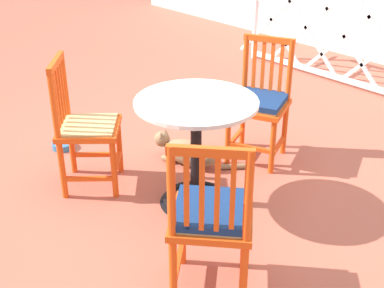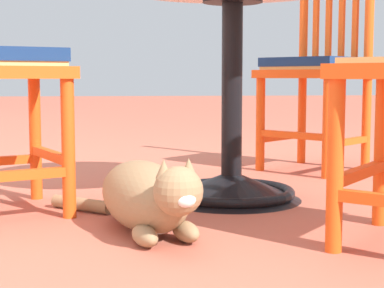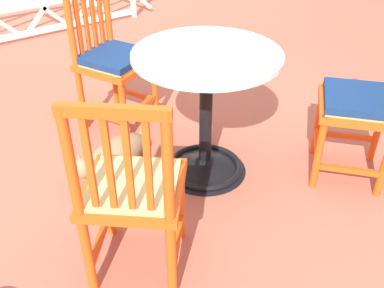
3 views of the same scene
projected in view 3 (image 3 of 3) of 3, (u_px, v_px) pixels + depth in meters
ground_plane at (197, 177)px, 2.56m from camera, size 24.00×24.00×0.00m
cafe_table at (206, 129)px, 2.45m from camera, size 0.76×0.76×0.73m
orange_chair_at_corner at (363, 105)px, 2.34m from camera, size 0.56×0.56×0.91m
orange_chair_tucked_in at (113, 61)px, 2.81m from camera, size 0.53×0.53×0.91m
orange_chair_by_planter at (132, 193)px, 1.78m from camera, size 0.56×0.56×0.91m
tabby_cat at (112, 158)px, 2.55m from camera, size 0.65×0.45×0.23m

